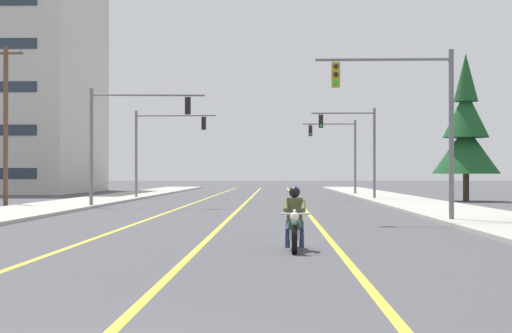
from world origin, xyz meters
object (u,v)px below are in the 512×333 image
at_px(traffic_signal_far_right, 340,146).
at_px(conifer_tree_right_verge_far, 466,133).
at_px(traffic_signal_near_right, 412,108).
at_px(utility_pole_left_near, 6,122).
at_px(motorcycle_with_rider, 294,225).
at_px(traffic_signal_mid_right, 356,140).
at_px(traffic_signal_mid_left, 160,140).
at_px(traffic_signal_near_left, 125,127).

height_order(traffic_signal_far_right, conifer_tree_right_verge_far, conifer_tree_right_verge_far).
height_order(traffic_signal_near_right, conifer_tree_right_verge_far, conifer_tree_right_verge_far).
distance_m(traffic_signal_far_right, utility_pole_left_near, 30.33).
relative_size(motorcycle_with_rider, traffic_signal_far_right, 0.35).
bearing_deg(traffic_signal_far_right, traffic_signal_mid_right, -89.30).
bearing_deg(traffic_signal_far_right, motorcycle_with_rider, -95.74).
distance_m(traffic_signal_far_right, conifer_tree_right_verge_far, 16.29).
bearing_deg(traffic_signal_mid_left, traffic_signal_mid_right, -8.82).
relative_size(traffic_signal_mid_left, utility_pole_left_near, 0.71).
height_order(traffic_signal_near_left, conifer_tree_right_verge_far, conifer_tree_right_verge_far).
relative_size(traffic_signal_near_right, traffic_signal_mid_right, 1.00).
bearing_deg(conifer_tree_right_verge_far, utility_pole_left_near, -163.69).
height_order(motorcycle_with_rider, traffic_signal_near_left, traffic_signal_near_left).
relative_size(traffic_signal_mid_right, traffic_signal_far_right, 1.00).
bearing_deg(traffic_signal_near_left, conifer_tree_right_verge_far, 26.97).
distance_m(traffic_signal_near_left, utility_pole_left_near, 7.38).
xyz_separation_m(traffic_signal_far_right, utility_pole_left_near, (-20.14, -22.67, 0.51)).
height_order(motorcycle_with_rider, traffic_signal_far_right, traffic_signal_far_right).
height_order(traffic_signal_mid_right, utility_pole_left_near, utility_pole_left_near).
height_order(traffic_signal_near_left, traffic_signal_mid_left, same).
distance_m(utility_pole_left_near, conifer_tree_right_verge_far, 28.12).
bearing_deg(traffic_signal_near_left, traffic_signal_mid_right, 44.26).
height_order(traffic_signal_near_left, utility_pole_left_near, utility_pole_left_near).
bearing_deg(conifer_tree_right_verge_far, traffic_signal_near_right, -107.52).
bearing_deg(utility_pole_left_near, motorcycle_with_rider, -59.38).
distance_m(traffic_signal_near_right, utility_pole_left_near, 24.87).
xyz_separation_m(motorcycle_with_rider, utility_pole_left_near, (-15.26, 25.79, 3.99)).
xyz_separation_m(traffic_signal_near_right, conifer_tree_right_verge_far, (7.28, 23.07, 0.23)).
bearing_deg(traffic_signal_mid_right, traffic_signal_near_right, -91.29).
bearing_deg(utility_pole_left_near, traffic_signal_far_right, 48.39).
bearing_deg(traffic_signal_far_right, utility_pole_left_near, -131.61).
bearing_deg(motorcycle_with_rider, conifer_tree_right_verge_far, 70.82).
relative_size(traffic_signal_mid_right, traffic_signal_mid_left, 1.00).
bearing_deg(traffic_signal_mid_right, motorcycle_with_rider, -97.84).
xyz_separation_m(traffic_signal_near_right, traffic_signal_near_left, (-12.68, 12.91, 0.06)).
height_order(traffic_signal_near_right, traffic_signal_far_right, same).
bearing_deg(utility_pole_left_near, conifer_tree_right_verge_far, 16.31).
distance_m(motorcycle_with_rider, traffic_signal_near_left, 25.19).
relative_size(traffic_signal_far_right, utility_pole_left_near, 0.71).
bearing_deg(conifer_tree_right_verge_far, traffic_signal_near_left, -153.03).
bearing_deg(motorcycle_with_rider, traffic_signal_mid_right, 82.16).
xyz_separation_m(traffic_signal_far_right, conifer_tree_right_verge_far, (6.85, -14.78, 0.27)).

